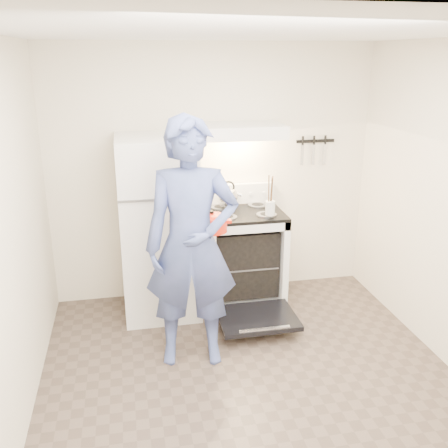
{
  "coord_description": "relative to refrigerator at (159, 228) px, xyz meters",
  "views": [
    {
      "loc": [
        -0.85,
        -2.97,
        2.39
      ],
      "look_at": [
        -0.05,
        1.0,
        1.0
      ],
      "focal_mm": 40.0,
      "sensor_mm": 36.0,
      "label": 1
    }
  ],
  "objects": [
    {
      "name": "floor",
      "position": [
        0.58,
        -1.45,
        -0.85
      ],
      "size": [
        3.6,
        3.6,
        0.0
      ],
      "primitive_type": "plane",
      "color": "#4E4137",
      "rests_on": "ground"
    },
    {
      "name": "back_wall",
      "position": [
        0.58,
        0.35,
        0.4
      ],
      "size": [
        3.2,
        0.02,
        2.5
      ],
      "primitive_type": "cube",
      "color": "beige",
      "rests_on": "ground"
    },
    {
      "name": "refrigerator",
      "position": [
        0.0,
        0.0,
        0.0
      ],
      "size": [
        0.7,
        0.7,
        1.7
      ],
      "primitive_type": "cube",
      "color": "silver",
      "rests_on": "floor"
    },
    {
      "name": "stove_body",
      "position": [
        0.81,
        0.02,
        -0.39
      ],
      "size": [
        0.76,
        0.65,
        0.92
      ],
      "primitive_type": "cube",
      "color": "silver",
      "rests_on": "floor"
    },
    {
      "name": "cooktop",
      "position": [
        0.81,
        0.02,
        0.09
      ],
      "size": [
        0.76,
        0.65,
        0.03
      ],
      "primitive_type": "cube",
      "color": "black",
      "rests_on": "stove_body"
    },
    {
      "name": "backsplash",
      "position": [
        0.81,
        0.31,
        0.2
      ],
      "size": [
        0.76,
        0.07,
        0.2
      ],
      "primitive_type": "cube",
      "color": "silver",
      "rests_on": "cooktop"
    },
    {
      "name": "oven_door",
      "position": [
        0.81,
        -0.57,
        -0.72
      ],
      "size": [
        0.7,
        0.54,
        0.04
      ],
      "primitive_type": "cube",
      "color": "black",
      "rests_on": "floor"
    },
    {
      "name": "oven_rack",
      "position": [
        0.81,
        0.02,
        -0.41
      ],
      "size": [
        0.6,
        0.52,
        0.01
      ],
      "primitive_type": "cube",
      "color": "slate",
      "rests_on": "stove_body"
    },
    {
      "name": "range_hood",
      "position": [
        0.81,
        0.1,
        0.86
      ],
      "size": [
        0.76,
        0.5,
        0.12
      ],
      "primitive_type": "cube",
      "color": "silver",
      "rests_on": "back_wall"
    },
    {
      "name": "knife_strip",
      "position": [
        1.63,
        0.33,
        0.7
      ],
      "size": [
        0.4,
        0.02,
        0.03
      ],
      "primitive_type": "cube",
      "color": "black",
      "rests_on": "back_wall"
    },
    {
      "name": "pizza_stone",
      "position": [
        0.75,
        -0.01,
        -0.4
      ],
      "size": [
        0.36,
        0.36,
        0.02
      ],
      "primitive_type": "cylinder",
      "color": "#936D50",
      "rests_on": "oven_rack"
    },
    {
      "name": "tea_kettle",
      "position": [
        0.69,
        0.14,
        0.24
      ],
      "size": [
        0.23,
        0.19,
        0.28
      ],
      "primitive_type": null,
      "color": "#BABBC0",
      "rests_on": "cooktop"
    },
    {
      "name": "utensil_jar",
      "position": [
        1.01,
        -0.22,
        0.2
      ],
      "size": [
        0.1,
        0.1,
        0.13
      ],
      "primitive_type": "cylinder",
      "rotation": [
        0.0,
        0.0,
        -0.13
      ],
      "color": "silver",
      "rests_on": "cooktop"
    },
    {
      "name": "person",
      "position": [
        0.19,
        -0.87,
        0.14
      ],
      "size": [
        0.77,
        0.55,
        1.98
      ],
      "primitive_type": "imported",
      "rotation": [
        0.0,
        0.0,
        -0.11
      ],
      "color": "navy",
      "rests_on": "floor"
    },
    {
      "name": "dutch_oven",
      "position": [
        0.41,
        -0.53,
        0.18
      ],
      "size": [
        0.33,
        0.26,
        0.22
      ],
      "primitive_type": null,
      "color": "red",
      "rests_on": "person"
    }
  ]
}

